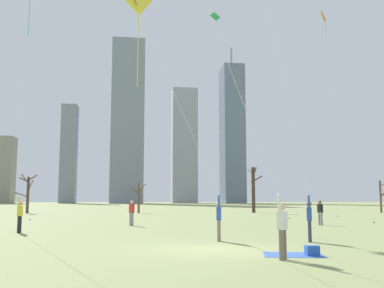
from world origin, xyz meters
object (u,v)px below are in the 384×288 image
at_px(kite_flyer_foreground_left_pink, 299,167).
at_px(distant_kite_drifting_right_orange, 324,31).
at_px(kite_flyer_midfield_right_yellow, 201,173).
at_px(bystander_watching_nearby, 132,212).
at_px(bystander_far_off_by_trees, 320,211).
at_px(kite_flyer_far_back_white, 241,114).
at_px(distant_kite_drifting_left_green, 224,41).
at_px(bare_tree_center, 139,196).
at_px(bare_tree_right_of_center, 381,196).
at_px(kite_flyer_midfield_left_teal, 21,153).
at_px(picnic_spot, 304,252).
at_px(bare_tree_leftmost, 28,192).
at_px(bare_tree_rightmost, 253,188).

distance_m(kite_flyer_foreground_left_pink, distant_kite_drifting_right_orange, 26.55).
relative_size(kite_flyer_midfield_right_yellow, bystander_watching_nearby, 5.15).
bearing_deg(kite_flyer_foreground_left_pink, kite_flyer_midfield_right_yellow, -179.32).
bearing_deg(bystander_watching_nearby, bystander_far_off_by_trees, -4.76).
bearing_deg(kite_flyer_far_back_white, distant_kite_drifting_left_green, 79.54).
distance_m(bare_tree_center, bare_tree_right_of_center, 29.97).
distance_m(kite_flyer_midfield_left_teal, distant_kite_drifting_left_green, 20.95).
relative_size(bystander_watching_nearby, distant_kite_drifting_right_orange, 0.09).
distance_m(bystander_watching_nearby, distant_kite_drifting_left_green, 16.92).
xyz_separation_m(bystander_far_off_by_trees, bare_tree_center, (-11.71, 26.25, 1.14)).
bearing_deg(distant_kite_drifting_left_green, bare_tree_right_of_center, 36.04).
height_order(kite_flyer_midfield_left_teal, kite_flyer_midfield_right_yellow, kite_flyer_midfield_left_teal).
relative_size(kite_flyer_foreground_left_pink, bare_tree_right_of_center, 4.97).
height_order(kite_flyer_midfield_right_yellow, bystander_far_off_by_trees, kite_flyer_midfield_right_yellow).
height_order(kite_flyer_midfield_left_teal, bare_tree_center, kite_flyer_midfield_left_teal).
bearing_deg(distant_kite_drifting_right_orange, kite_flyer_foreground_left_pink, -117.33).
bearing_deg(bystander_far_off_by_trees, bystander_watching_nearby, 175.24).
bearing_deg(bystander_watching_nearby, kite_flyer_midfield_right_yellow, -78.16).
distance_m(kite_flyer_far_back_white, distant_kite_drifting_right_orange, 31.25).
bearing_deg(distant_kite_drifting_left_green, picnic_spot, -95.27).
height_order(kite_flyer_midfield_right_yellow, distant_kite_drifting_left_green, distant_kite_drifting_left_green).
distance_m(bystander_watching_nearby, bare_tree_leftmost, 28.98).
distance_m(kite_flyer_midfield_right_yellow, distant_kite_drifting_left_green, 22.83).
distance_m(bare_tree_center, bare_tree_leftmost, 13.21).
relative_size(kite_flyer_midfield_left_teal, bare_tree_leftmost, 2.74).
height_order(distant_kite_drifting_right_orange, bare_tree_center, distant_kite_drifting_right_orange).
relative_size(bare_tree_leftmost, bare_tree_rightmost, 0.83).
height_order(distant_kite_drifting_left_green, bare_tree_center, distant_kite_drifting_left_green).
distance_m(distant_kite_drifting_right_orange, picnic_spot, 30.93).
bearing_deg(kite_flyer_foreground_left_pink, distant_kite_drifting_right_orange, 62.67).
xyz_separation_m(bystander_watching_nearby, bystander_far_off_by_trees, (12.33, -1.03, 0.00)).
xyz_separation_m(picnic_spot, bare_tree_leftmost, (-17.94, 41.98, 2.39)).
distance_m(kite_flyer_midfield_right_yellow, bare_tree_rightmost, 39.55).
bearing_deg(distant_kite_drifting_right_orange, kite_flyer_midfield_right_yellow, -125.25).
relative_size(kite_flyer_midfield_left_teal, distant_kite_drifting_right_orange, 0.68).
xyz_separation_m(bystander_far_off_by_trees, distant_kite_drifting_right_orange, (4.60, 8.47, 15.89)).
distance_m(bystander_far_off_by_trees, bare_tree_center, 28.77).
bearing_deg(picnic_spot, bare_tree_leftmost, 113.14).
xyz_separation_m(kite_flyer_far_back_white, distant_kite_drifting_left_green, (4.34, 23.49, 10.83)).
distance_m(bystander_watching_nearby, picnic_spot, 16.81).
bearing_deg(kite_flyer_far_back_white, kite_flyer_foreground_left_pink, 54.40).
relative_size(kite_flyer_far_back_white, distant_kite_drifting_right_orange, 0.70).
relative_size(distant_kite_drifting_right_orange, bare_tree_rightmost, 3.31).
relative_size(kite_flyer_midfield_right_yellow, distant_kite_drifting_left_green, 0.48).
relative_size(bystander_far_off_by_trees, picnic_spot, 0.78).
xyz_separation_m(bystander_watching_nearby, distant_kite_drifting_left_green, (7.42, 5.98, 13.98)).
distance_m(kite_flyer_midfield_right_yellow, distant_kite_drifting_right_orange, 28.45).
relative_size(kite_flyer_midfield_left_teal, kite_flyer_far_back_white, 0.98).
height_order(picnic_spot, bare_tree_rightmost, bare_tree_rightmost).
bearing_deg(picnic_spot, kite_flyer_midfield_right_yellow, 130.78).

